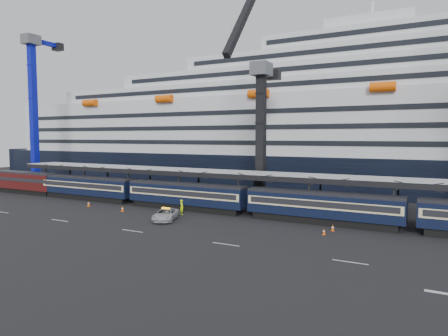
% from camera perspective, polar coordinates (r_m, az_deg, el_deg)
% --- Properties ---
extents(ground, '(260.00, 260.00, 0.00)m').
position_cam_1_polar(ground, '(40.07, 21.52, -11.27)').
color(ground, black).
rests_on(ground, ground).
extents(train, '(133.05, 3.00, 4.05)m').
position_cam_1_polar(train, '(49.92, 17.60, -5.49)').
color(train, black).
rests_on(train, ground).
extents(canopy, '(130.00, 6.25, 5.53)m').
position_cam_1_polar(canopy, '(52.84, 23.44, -1.77)').
color(canopy, '#989BA0').
rests_on(canopy, ground).
extents(cruise_ship, '(214.09, 28.84, 34.00)m').
position_cam_1_polar(cruise_ship, '(84.57, 24.65, 5.22)').
color(cruise_ship, black).
rests_on(cruise_ship, ground).
extents(crane_blue, '(4.50, 19.91, 52.01)m').
position_cam_1_polar(crane_blue, '(94.80, -25.82, 8.62)').
color(crane_blue, '#4A4C51').
rests_on(crane_blue, ground).
extents(crane_dark_near, '(4.50, 17.75, 35.08)m').
position_cam_1_polar(crane_dark_near, '(61.91, 5.15, 5.64)').
color(crane_dark_near, '#4A4C51').
rests_on(crane_dark_near, ground).
extents(pickup_truck, '(4.29, 5.97, 1.51)m').
position_cam_1_polar(pickup_truck, '(51.77, -8.32, -6.60)').
color(pickup_truck, '#ADAEB4').
rests_on(pickup_truck, ground).
extents(worker, '(0.89, 0.82, 2.05)m').
position_cam_1_polar(worker, '(55.34, -6.06, -5.57)').
color(worker, '#CCFF0D').
rests_on(worker, ground).
extents(traffic_cone_a, '(0.43, 0.43, 0.85)m').
position_cam_1_polar(traffic_cone_a, '(64.82, -18.78, -4.85)').
color(traffic_cone_a, '#F55807').
rests_on(traffic_cone_a, ground).
extents(traffic_cone_b, '(0.41, 0.41, 0.82)m').
position_cam_1_polar(traffic_cone_b, '(59.16, -14.30, -5.64)').
color(traffic_cone_b, '#F55807').
rests_on(traffic_cone_b, ground).
extents(traffic_cone_c, '(0.38, 0.38, 0.76)m').
position_cam_1_polar(traffic_cone_c, '(47.39, 15.27, -8.22)').
color(traffic_cone_c, '#F55807').
rests_on(traffic_cone_c, ground).
extents(traffic_cone_d, '(0.35, 0.35, 0.70)m').
position_cam_1_polar(traffic_cone_d, '(45.34, 14.08, -8.81)').
color(traffic_cone_d, '#F55807').
rests_on(traffic_cone_d, ground).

